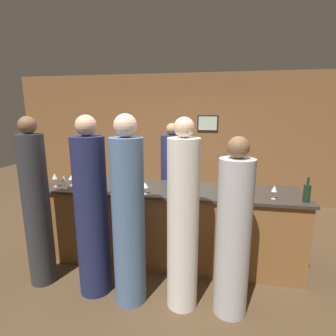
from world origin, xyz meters
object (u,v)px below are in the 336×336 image
object	(u,v)px
guest_1	(92,214)
guest_2	(233,235)
guest_4	(37,208)
bartender	(172,183)
guest_3	(128,218)
wine_bottle_0	(307,193)
wine_bottle_1	(82,183)
guest_0	(183,223)

from	to	relation	value
guest_1	guest_2	bearing A→B (deg)	-2.60
guest_1	guest_4	world-z (taller)	guest_1
bartender	guest_1	size ratio (longest dim) A/B	0.92
guest_3	wine_bottle_0	xyz separation A→B (m)	(1.87, 0.61, 0.18)
guest_4	wine_bottle_0	distance (m)	3.05
bartender	guest_3	bearing A→B (deg)	84.56
wine_bottle_1	bartender	bearing A→B (deg)	52.28
bartender	guest_0	world-z (taller)	guest_0
guest_2	guest_4	distance (m)	2.19
guest_1	guest_3	world-z (taller)	guest_3
guest_1	guest_3	size ratio (longest dim) A/B	0.99
wine_bottle_0	guest_2	bearing A→B (deg)	-143.61
guest_0	guest_3	bearing A→B (deg)	-177.67
bartender	guest_2	distance (m)	1.94
guest_1	wine_bottle_1	distance (m)	0.59
guest_3	wine_bottle_0	distance (m)	1.97
guest_0	wine_bottle_1	world-z (taller)	guest_0
bartender	guest_3	xyz separation A→B (m)	(-0.17, -1.74, 0.09)
guest_0	guest_4	size ratio (longest dim) A/B	1.00
guest_3	bartender	bearing A→B (deg)	84.56
wine_bottle_0	guest_0	bearing A→B (deg)	-155.71
guest_4	wine_bottle_0	world-z (taller)	guest_4
bartender	wine_bottle_0	distance (m)	2.06
guest_2	wine_bottle_0	bearing A→B (deg)	36.39
wine_bottle_1	guest_0	bearing A→B (deg)	-20.87
guest_1	wine_bottle_1	size ratio (longest dim) A/B	6.80
guest_1	guest_0	bearing A→B (deg)	-3.24
guest_1	wine_bottle_0	bearing A→B (deg)	13.05
guest_1	guest_4	size ratio (longest dim) A/B	1.01
guest_2	guest_3	world-z (taller)	guest_3
guest_0	guest_1	size ratio (longest dim) A/B	0.99
wine_bottle_1	guest_4	bearing A→B (deg)	-131.73
guest_2	wine_bottle_1	xyz separation A→B (m)	(-1.82, 0.52, 0.29)
guest_2	bartender	bearing A→B (deg)	117.05
guest_4	wine_bottle_1	size ratio (longest dim) A/B	6.74
wine_bottle_0	guest_4	bearing A→B (deg)	-170.69
bartender	wine_bottle_0	bearing A→B (deg)	146.48
guest_4	wine_bottle_1	xyz separation A→B (m)	(0.36, 0.41, 0.20)
guest_0	wine_bottle_1	bearing A→B (deg)	159.13
guest_2	wine_bottle_1	distance (m)	1.91
guest_4	wine_bottle_1	distance (m)	0.58
guest_0	guest_4	xyz separation A→B (m)	(-1.69, 0.10, 0.00)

